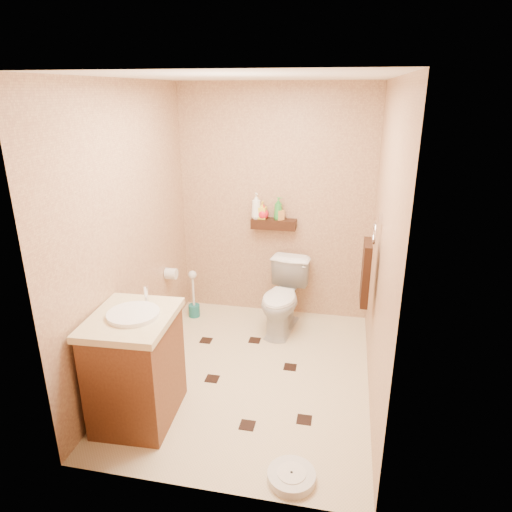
# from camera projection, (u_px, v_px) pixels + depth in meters

# --- Properties ---
(ground) EXTENTS (2.50, 2.50, 0.00)m
(ground) POSITION_uv_depth(u_px,v_px,m) (250.00, 374.00, 3.95)
(ground) COLOR beige
(ground) RESTS_ON ground
(wall_back) EXTENTS (2.00, 0.04, 2.40)m
(wall_back) POSITION_uv_depth(u_px,v_px,m) (275.00, 205.00, 4.69)
(wall_back) COLOR tan
(wall_back) RESTS_ON ground
(wall_front) EXTENTS (2.00, 0.04, 2.40)m
(wall_front) POSITION_uv_depth(u_px,v_px,m) (199.00, 316.00, 2.39)
(wall_front) COLOR tan
(wall_front) RESTS_ON ground
(wall_left) EXTENTS (0.04, 2.50, 2.40)m
(wall_left) POSITION_uv_depth(u_px,v_px,m) (130.00, 235.00, 3.73)
(wall_left) COLOR tan
(wall_left) RESTS_ON ground
(wall_right) EXTENTS (0.04, 2.50, 2.40)m
(wall_right) POSITION_uv_depth(u_px,v_px,m) (382.00, 251.00, 3.35)
(wall_right) COLOR tan
(wall_right) RESTS_ON ground
(ceiling) EXTENTS (2.00, 2.50, 0.02)m
(ceiling) POSITION_uv_depth(u_px,v_px,m) (249.00, 77.00, 3.13)
(ceiling) COLOR white
(ceiling) RESTS_ON wall_back
(wall_shelf) EXTENTS (0.46, 0.14, 0.10)m
(wall_shelf) POSITION_uv_depth(u_px,v_px,m) (274.00, 224.00, 4.68)
(wall_shelf) COLOR #34190E
(wall_shelf) RESTS_ON wall_back
(floor_accents) EXTENTS (1.17, 1.30, 0.01)m
(floor_accents) POSITION_uv_depth(u_px,v_px,m) (251.00, 375.00, 3.93)
(floor_accents) COLOR black
(floor_accents) RESTS_ON ground
(toilet) EXTENTS (0.49, 0.74, 0.71)m
(toilet) POSITION_uv_depth(u_px,v_px,m) (283.00, 298.00, 4.57)
(toilet) COLOR white
(toilet) RESTS_ON ground
(vanity) EXTENTS (0.60, 0.71, 0.97)m
(vanity) POSITION_uv_depth(u_px,v_px,m) (136.00, 366.00, 3.31)
(vanity) COLOR brown
(vanity) RESTS_ON ground
(bathroom_scale) EXTENTS (0.36, 0.36, 0.06)m
(bathroom_scale) POSITION_uv_depth(u_px,v_px,m) (291.00, 476.00, 2.86)
(bathroom_scale) COLOR silver
(bathroom_scale) RESTS_ON ground
(toilet_brush) EXTENTS (0.12, 0.12, 0.53)m
(toilet_brush) POSITION_uv_depth(u_px,v_px,m) (194.00, 301.00, 4.90)
(toilet_brush) COLOR #1B6D6E
(toilet_brush) RESTS_ON ground
(towel_ring) EXTENTS (0.12, 0.30, 0.76)m
(towel_ring) POSITION_uv_depth(u_px,v_px,m) (366.00, 270.00, 3.69)
(towel_ring) COLOR silver
(towel_ring) RESTS_ON wall_right
(toilet_paper) EXTENTS (0.12, 0.11, 0.12)m
(toilet_paper) POSITION_uv_depth(u_px,v_px,m) (171.00, 274.00, 4.52)
(toilet_paper) COLOR silver
(toilet_paper) RESTS_ON wall_left
(bottle_a) EXTENTS (0.14, 0.14, 0.26)m
(bottle_a) POSITION_uv_depth(u_px,v_px,m) (256.00, 206.00, 4.65)
(bottle_a) COLOR white
(bottle_a) RESTS_ON wall_shelf
(bottle_b) EXTENTS (0.09, 0.09, 0.18)m
(bottle_b) POSITION_uv_depth(u_px,v_px,m) (262.00, 210.00, 4.65)
(bottle_b) COLOR yellow
(bottle_b) RESTS_ON wall_shelf
(bottle_c) EXTENTS (0.16, 0.16, 0.15)m
(bottle_c) POSITION_uv_depth(u_px,v_px,m) (263.00, 212.00, 4.66)
(bottle_c) COLOR red
(bottle_c) RESTS_ON wall_shelf
(bottle_d) EXTENTS (0.10, 0.10, 0.23)m
(bottle_d) POSITION_uv_depth(u_px,v_px,m) (278.00, 208.00, 4.61)
(bottle_d) COLOR green
(bottle_d) RESTS_ON wall_shelf
(bottle_e) EXTENTS (0.09, 0.09, 0.15)m
(bottle_e) POSITION_uv_depth(u_px,v_px,m) (280.00, 212.00, 4.62)
(bottle_e) COLOR #D69247
(bottle_e) RESTS_ON wall_shelf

